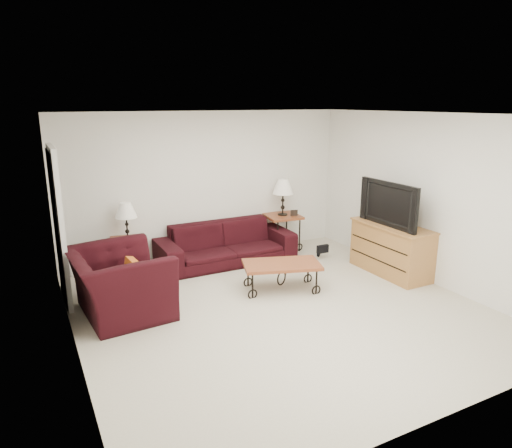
{
  "coord_description": "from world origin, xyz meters",
  "views": [
    {
      "loc": [
        -2.85,
        -4.81,
        2.65
      ],
      "look_at": [
        0.0,
        0.7,
        1.0
      ],
      "focal_mm": 32.48,
      "sensor_mm": 36.0,
      "label": 1
    }
  ],
  "objects": [
    {
      "name": "tv_stand",
      "position": [
        2.23,
        0.37,
        0.4
      ],
      "size": [
        0.55,
        1.32,
        0.79
      ],
      "primitive_type": "cube",
      "color": "#C27E48",
      "rests_on": "ground"
    },
    {
      "name": "ground",
      "position": [
        0.0,
        0.0,
        0.0
      ],
      "size": [
        5.0,
        5.0,
        0.0
      ],
      "primitive_type": "plane",
      "color": "beige",
      "rests_on": "ground"
    },
    {
      "name": "lamp_right",
      "position": [
        1.32,
        2.2,
        0.98
      ],
      "size": [
        0.41,
        0.41,
        0.65
      ],
      "primitive_type": null,
      "rotation": [
        0.0,
        0.0,
        -0.11
      ],
      "color": "black",
      "rests_on": "side_table_right"
    },
    {
      "name": "wall_front",
      "position": [
        0.0,
        -2.5,
        1.25
      ],
      "size": [
        5.0,
        0.02,
        2.5
      ],
      "primitive_type": "cube",
      "color": "white",
      "rests_on": "ground"
    },
    {
      "name": "wall_right",
      "position": [
        2.5,
        0.0,
        1.25
      ],
      "size": [
        0.02,
        5.0,
        2.5
      ],
      "primitive_type": "cube",
      "color": "white",
      "rests_on": "ground"
    },
    {
      "name": "throw_pillow",
      "position": [
        -1.72,
        0.81,
        0.52
      ],
      "size": [
        0.13,
        0.39,
        0.38
      ],
      "primitive_type": "cube",
      "rotation": [
        0.0,
        0.0,
        1.65
      ],
      "color": "#BE4818",
      "rests_on": "armchair"
    },
    {
      "name": "photo_frame_right",
      "position": [
        1.47,
        2.05,
        0.71
      ],
      "size": [
        0.13,
        0.06,
        0.11
      ],
      "primitive_type": "cube",
      "rotation": [
        0.0,
        0.0,
        -0.32
      ],
      "color": "black",
      "rests_on": "side_table_right"
    },
    {
      "name": "wall_left",
      "position": [
        -2.5,
        0.0,
        1.25
      ],
      "size": [
        0.02,
        5.0,
        2.5
      ],
      "primitive_type": "cube",
      "color": "white",
      "rests_on": "ground"
    },
    {
      "name": "ceiling",
      "position": [
        0.0,
        0.0,
        2.5
      ],
      "size": [
        5.0,
        5.0,
        0.0
      ],
      "primitive_type": "plane",
      "color": "white",
      "rests_on": "wall_back"
    },
    {
      "name": "side_table_left",
      "position": [
        -1.46,
        2.2,
        0.29
      ],
      "size": [
        0.61,
        0.61,
        0.58
      ],
      "primitive_type": "cube",
      "rotation": [
        0.0,
        0.0,
        -0.17
      ],
      "color": "brown",
      "rests_on": "ground"
    },
    {
      "name": "television",
      "position": [
        2.21,
        0.37,
        1.13
      ],
      "size": [
        0.16,
        1.19,
        0.68
      ],
      "primitive_type": "imported",
      "rotation": [
        0.0,
        0.0,
        -1.57
      ],
      "color": "black",
      "rests_on": "tv_stand"
    },
    {
      "name": "sofa",
      "position": [
        0.12,
        2.02,
        0.34
      ],
      "size": [
        2.3,
        0.9,
        0.67
      ],
      "primitive_type": "imported",
      "color": "black",
      "rests_on": "ground"
    },
    {
      "name": "doorway",
      "position": [
        -2.47,
        1.65,
        1.02
      ],
      "size": [
        0.08,
        0.94,
        2.04
      ],
      "primitive_type": "cube",
      "color": "black",
      "rests_on": "ground"
    },
    {
      "name": "wall_back",
      "position": [
        0.0,
        2.5,
        1.25
      ],
      "size": [
        5.0,
        0.02,
        2.5
      ],
      "primitive_type": "cube",
      "color": "white",
      "rests_on": "ground"
    },
    {
      "name": "armchair",
      "position": [
        -1.88,
        0.86,
        0.42
      ],
      "size": [
        1.22,
        1.37,
        0.84
      ],
      "primitive_type": "imported",
      "rotation": [
        0.0,
        0.0,
        1.65
      ],
      "color": "black",
      "rests_on": "ground"
    },
    {
      "name": "photo_frame_left",
      "position": [
        -1.61,
        2.05,
        0.63
      ],
      "size": [
        0.12,
        0.02,
        0.1
      ],
      "primitive_type": "cube",
      "rotation": [
        0.0,
        0.0,
        0.01
      ],
      "color": "black",
      "rests_on": "side_table_left"
    },
    {
      "name": "backpack",
      "position": [
        1.67,
        1.54,
        0.22
      ],
      "size": [
        0.41,
        0.37,
        0.44
      ],
      "primitive_type": "ellipsoid",
      "rotation": [
        0.0,
        0.0,
        0.39
      ],
      "color": "black",
      "rests_on": "ground"
    },
    {
      "name": "lamp_left",
      "position": [
        -1.46,
        2.2,
        0.87
      ],
      "size": [
        0.38,
        0.38,
        0.58
      ],
      "primitive_type": null,
      "rotation": [
        0.0,
        0.0,
        -0.17
      ],
      "color": "black",
      "rests_on": "side_table_left"
    },
    {
      "name": "coffee_table",
      "position": [
        0.35,
        0.57,
        0.2
      ],
      "size": [
        1.22,
        0.9,
        0.41
      ],
      "primitive_type": "cube",
      "rotation": [
        0.0,
        0.0,
        -0.32
      ],
      "color": "brown",
      "rests_on": "ground"
    },
    {
      "name": "side_table_right",
      "position": [
        1.32,
        2.2,
        0.33
      ],
      "size": [
        0.66,
        0.66,
        0.65
      ],
      "primitive_type": "cube",
      "rotation": [
        0.0,
        0.0,
        -0.11
      ],
      "color": "brown",
      "rests_on": "ground"
    }
  ]
}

